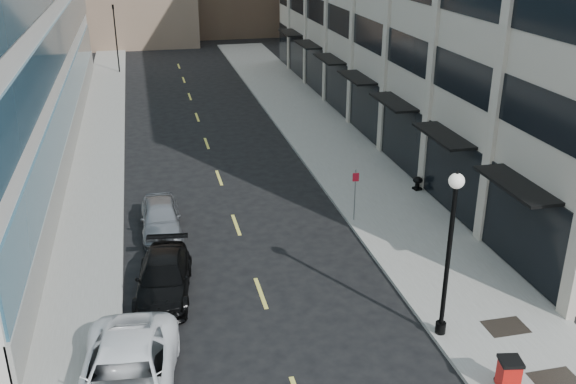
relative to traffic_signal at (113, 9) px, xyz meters
name	(u,v)px	position (x,y,z in m)	size (l,w,h in m)	color
sidewalk_right	(351,166)	(13.00, -28.00, -5.64)	(5.00, 80.00, 0.15)	gray
sidewalk_left	(94,187)	(-1.00, -28.00, -5.64)	(3.00, 80.00, 0.15)	gray
grate_mid	(556,380)	(13.10, -47.00, -5.56)	(1.40, 1.00, 0.01)	black
grate_far	(506,327)	(13.10, -44.20, -5.56)	(1.40, 1.00, 0.01)	black
road_centerline	(227,199)	(5.50, -31.00, -5.71)	(0.15, 68.20, 0.01)	#D8CC4C
traffic_signal	(113,9)	(0.00, 0.00, 0.00)	(0.66, 0.66, 6.98)	black
car_white_van	(126,379)	(0.70, -44.94, -4.89)	(2.75, 5.97, 1.66)	white
car_black_pickup	(164,278)	(2.03, -39.24, -5.03)	(1.92, 4.73, 1.37)	black
car_silver_sedan	(161,217)	(2.17, -34.00, -4.98)	(1.73, 4.30, 1.47)	gray
trash_bin	(509,373)	(11.48, -47.00, -5.02)	(0.74, 0.76, 1.02)	#BB110C
lamppost	(450,241)	(10.80, -44.00, -2.16)	(0.48, 0.48, 5.80)	black
sign_post	(355,188)	(10.80, -35.00, -3.99)	(0.29, 0.07, 2.46)	slate
urn_planter	(418,182)	(15.10, -32.27, -5.15)	(0.50, 0.50, 0.69)	black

